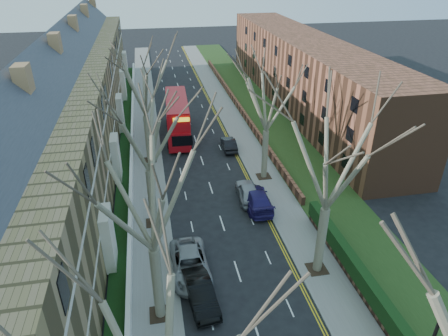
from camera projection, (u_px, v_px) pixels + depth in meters
pavement_left at (145, 124)px, 53.92m from camera, size 3.00×102.00×0.12m
pavement_right at (232, 118)px, 55.95m from camera, size 3.00×102.00×0.12m
terrace_left at (71, 110)px, 43.13m from camera, size 9.70×78.00×13.60m
flats_right at (302, 72)px, 59.01m from camera, size 13.97×54.00×10.00m
wall_hedge_right at (390, 320)px, 23.72m from camera, size 0.70×24.00×1.80m
front_wall_left at (132, 146)px, 46.46m from camera, size 0.30×78.00×1.00m
grass_verge_right at (263, 115)px, 56.66m from camera, size 6.00×102.00×0.06m
tree_left_mid at (147, 187)px, 20.94m from camera, size 10.50×10.50×14.71m
tree_left_far at (144, 123)px, 29.74m from camera, size 10.15×10.15×14.22m
tree_left_dist at (142, 76)px, 39.97m from camera, size 10.50×10.50×14.71m
tree_right_mid at (334, 153)px, 24.59m from camera, size 10.50×10.50×14.71m
tree_right_far at (268, 91)px, 36.85m from camera, size 10.15×10.15×14.22m
double_decker_bus at (178, 118)px, 49.58m from camera, size 3.32×11.56×4.77m
car_left_mid at (201, 293)px, 26.10m from camera, size 2.16×4.80×1.53m
car_left_far at (190, 264)px, 28.52m from camera, size 2.69×5.73×1.58m
car_right_near at (257, 199)px, 36.13m from camera, size 2.42×5.61×1.61m
car_right_mid at (248, 192)px, 37.23m from camera, size 2.12×4.78×1.60m
car_right_far at (229, 144)px, 46.84m from camera, size 1.58×4.19×1.37m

